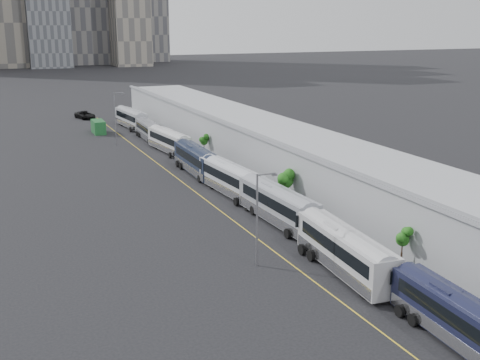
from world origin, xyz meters
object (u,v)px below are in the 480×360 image
bus_6 (169,143)px  bus_7 (149,132)px  street_lamp_near (259,213)px  bus_1 (458,323)px  bus_5 (197,162)px  bus_4 (231,182)px  suv (85,115)px  shipping_container (98,127)px  bus_2 (345,255)px  bus_8 (131,120)px  street_lamp_far (116,115)px  bus_3 (278,208)px

bus_6 → bus_7: bearing=85.0°
street_lamp_near → bus_7: bearing=83.8°
bus_1 → bus_5: size_ratio=0.91×
bus_4 → street_lamp_near: (-6.76, -22.86, 3.33)m
bus_1 → bus_7: bus_1 is taller
bus_4 → suv: bus_4 is taller
street_lamp_near → shipping_container: bearing=90.5°
shipping_container → bus_5: bearing=-78.6°
bus_6 → bus_7: 12.72m
bus_2 → bus_6: (0.84, 55.98, -0.10)m
bus_1 → bus_7: bearing=93.1°
bus_8 → street_lamp_far: street_lamp_far is taller
bus_3 → street_lamp_far: bearing=96.0°
bus_1 → street_lamp_far: (-6.51, 79.25, 3.94)m
bus_4 → shipping_container: size_ratio=2.58×
bus_3 → bus_4: (-0.40, 12.60, -0.03)m
bus_3 → bus_8: bearing=88.4°
bus_2 → bus_4: size_ratio=1.01×
bus_4 → shipping_container: bus_4 is taller
bus_6 → bus_5: bearing=-98.3°
bus_2 → bus_3: 14.88m
bus_8 → street_lamp_near: size_ratio=1.59×
street_lamp_far → bus_4: bearing=-80.4°
bus_6 → suv: size_ratio=2.10×
bus_8 → street_lamp_far: (-6.76, -17.26, 3.79)m
bus_3 → bus_4: 12.60m
bus_3 → bus_8: size_ratio=1.02×
bus_5 → bus_8: bus_5 is taller
bus_3 → bus_7: (-0.19, 53.85, -0.24)m
bus_5 → suv: 60.44m
street_lamp_near → shipping_container: 74.75m
suv → bus_4: bearing=-100.1°
street_lamp_far → bus_3: bearing=-82.3°
bus_7 → bus_1: bearing=-88.6°
bus_3 → shipping_container: 64.86m
bus_4 → street_lamp_near: street_lamp_near is taller
street_lamp_near → bus_6: bearing=82.1°
street_lamp_far → suv: bearing=90.2°
street_lamp_near → suv: size_ratio=1.37×
bus_4 → bus_1: bearing=-93.9°
bus_2 → shipping_container: bearing=99.2°
bus_4 → street_lamp_far: (-6.50, 38.31, 3.77)m
street_lamp_near → shipping_container: street_lamp_near is taller
bus_2 → street_lamp_near: bearing=148.1°
bus_5 → street_lamp_near: bearing=-99.4°
bus_6 → shipping_container: (-7.75, 23.27, -0.31)m
bus_1 → bus_4: bus_4 is taller
bus_4 → suv: size_ratio=2.20×
shipping_container → bus_8: bearing=27.7°
bus_7 → street_lamp_near: 64.59m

